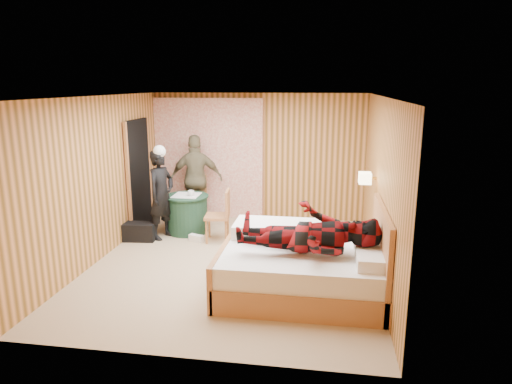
# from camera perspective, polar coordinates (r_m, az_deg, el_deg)

# --- Properties ---
(floor) EXTENTS (4.20, 5.00, 0.01)m
(floor) POSITION_cam_1_polar(r_m,az_deg,el_deg) (7.06, -2.75, -8.88)
(floor) COLOR tan
(floor) RESTS_ON ground
(ceiling) EXTENTS (4.20, 5.00, 0.01)m
(ceiling) POSITION_cam_1_polar(r_m,az_deg,el_deg) (6.54, -3.00, 11.83)
(ceiling) COLOR silver
(ceiling) RESTS_ON wall_back
(wall_back) EXTENTS (4.20, 0.02, 2.50)m
(wall_back) POSITION_cam_1_polar(r_m,az_deg,el_deg) (9.11, 0.28, 4.41)
(wall_back) COLOR #D58B51
(wall_back) RESTS_ON floor
(wall_left) EXTENTS (0.02, 5.00, 2.50)m
(wall_left) POSITION_cam_1_polar(r_m,az_deg,el_deg) (7.40, -19.02, 1.54)
(wall_left) COLOR #D58B51
(wall_left) RESTS_ON floor
(wall_right) EXTENTS (0.02, 5.00, 2.50)m
(wall_right) POSITION_cam_1_polar(r_m,az_deg,el_deg) (6.60, 15.29, 0.44)
(wall_right) COLOR #D58B51
(wall_right) RESTS_ON floor
(curtain) EXTENTS (2.20, 0.08, 2.40)m
(curtain) POSITION_cam_1_polar(r_m,az_deg,el_deg) (9.25, -5.94, 4.16)
(curtain) COLOR white
(curtain) RESTS_ON floor
(doorway) EXTENTS (0.06, 0.90, 2.05)m
(doorway) POSITION_cam_1_polar(r_m,az_deg,el_deg) (8.66, -14.44, 2.00)
(doorway) COLOR black
(doorway) RESTS_ON floor
(wall_lamp) EXTENTS (0.26, 0.24, 0.16)m
(wall_lamp) POSITION_cam_1_polar(r_m,az_deg,el_deg) (7.01, 13.49, 1.71)
(wall_lamp) COLOR gold
(wall_lamp) RESTS_ON wall_right
(bed) EXTENTS (2.16, 1.70, 1.17)m
(bed) POSITION_cam_1_polar(r_m,az_deg,el_deg) (6.11, 6.24, -9.20)
(bed) COLOR #BD7A4D
(bed) RESTS_ON floor
(nightstand) EXTENTS (0.39, 0.53, 0.51)m
(nightstand) POSITION_cam_1_polar(r_m,az_deg,el_deg) (7.19, 12.75, -6.55)
(nightstand) COLOR #BD7A4D
(nightstand) RESTS_ON floor
(round_table) EXTENTS (0.80, 0.80, 0.71)m
(round_table) POSITION_cam_1_polar(r_m,az_deg,el_deg) (8.46, -8.60, -2.67)
(round_table) COLOR #1D3F2C
(round_table) RESTS_ON floor
(chair_far) EXTENTS (0.48, 0.48, 0.93)m
(chair_far) POSITION_cam_1_polar(r_m,az_deg,el_deg) (9.00, -7.53, -0.43)
(chair_far) COLOR #BD7A4D
(chair_far) RESTS_ON floor
(chair_near) EXTENTS (0.45, 0.45, 0.91)m
(chair_near) POSITION_cam_1_polar(r_m,az_deg,el_deg) (7.87, -4.31, -2.46)
(chair_near) COLOR #BD7A4D
(chair_near) RESTS_ON floor
(duffel_bag) EXTENTS (0.58, 0.35, 0.31)m
(duffel_bag) POSITION_cam_1_polar(r_m,az_deg,el_deg) (8.25, -14.37, -4.82)
(duffel_bag) COLOR black
(duffel_bag) RESTS_ON floor
(sneaker_left) EXTENTS (0.28, 0.19, 0.12)m
(sneaker_left) POSITION_cam_1_polar(r_m,az_deg,el_deg) (8.03, -7.47, -5.74)
(sneaker_left) COLOR white
(sneaker_left) RESTS_ON floor
(sneaker_right) EXTENTS (0.33, 0.20, 0.14)m
(sneaker_right) POSITION_cam_1_polar(r_m,az_deg,el_deg) (7.83, -0.99, -6.06)
(sneaker_right) COLOR white
(sneaker_right) RESTS_ON floor
(woman_standing) EXTENTS (0.55, 0.67, 1.57)m
(woman_standing) POSITION_cam_1_polar(r_m,az_deg,el_deg) (8.12, -11.74, -0.32)
(woman_standing) COLOR black
(woman_standing) RESTS_ON floor
(man_at_table) EXTENTS (1.07, 0.60, 1.72)m
(man_at_table) POSITION_cam_1_polar(r_m,az_deg,el_deg) (8.96, -7.46, 1.62)
(man_at_table) COLOR #6E6649
(man_at_table) RESTS_ON floor
(man_on_bed) EXTENTS (0.86, 0.67, 1.77)m
(man_on_bed) POSITION_cam_1_polar(r_m,az_deg,el_deg) (5.66, 6.63, -3.77)
(man_on_bed) COLOR maroon
(man_on_bed) RESTS_ON bed
(book_lower) EXTENTS (0.25, 0.27, 0.02)m
(book_lower) POSITION_cam_1_polar(r_m,az_deg,el_deg) (7.06, 12.89, -4.72)
(book_lower) COLOR white
(book_lower) RESTS_ON nightstand
(book_upper) EXTENTS (0.25, 0.27, 0.02)m
(book_upper) POSITION_cam_1_polar(r_m,az_deg,el_deg) (7.05, 12.90, -4.56)
(book_upper) COLOR white
(book_upper) RESTS_ON nightstand
(cup_nightstand) EXTENTS (0.11, 0.11, 0.09)m
(cup_nightstand) POSITION_cam_1_polar(r_m,az_deg,el_deg) (7.22, 12.81, -4.00)
(cup_nightstand) COLOR white
(cup_nightstand) RESTS_ON nightstand
(cup_table) EXTENTS (0.13, 0.13, 0.10)m
(cup_table) POSITION_cam_1_polar(r_m,az_deg,el_deg) (8.28, -8.14, -0.14)
(cup_table) COLOR white
(cup_table) RESTS_ON round_table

